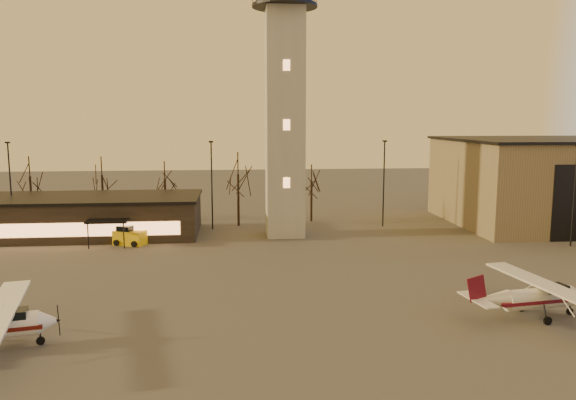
{
  "coord_description": "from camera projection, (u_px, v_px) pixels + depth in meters",
  "views": [
    {
      "loc": [
        -5.38,
        -29.94,
        12.64
      ],
      "look_at": [
        -1.28,
        13.0,
        6.36
      ],
      "focal_mm": 35.0,
      "sensor_mm": 36.0,
      "label": 1
    }
  ],
  "objects": [
    {
      "name": "ground",
      "position": [
        332.0,
        343.0,
        31.82
      ],
      "size": [
        220.0,
        220.0,
        0.0
      ],
      "primitive_type": "plane",
      "color": "#413E3C",
      "rests_on": "ground"
    },
    {
      "name": "control_tower",
      "position": [
        285.0,
        83.0,
        59.02
      ],
      "size": [
        6.8,
        6.8,
        32.6
      ],
      "color": "#9D9A95",
      "rests_on": "ground"
    },
    {
      "name": "terminal",
      "position": [
        82.0,
        216.0,
        60.94
      ],
      "size": [
        25.4,
        12.2,
        4.3
      ],
      "color": "black",
      "rests_on": "ground"
    },
    {
      "name": "light_poles",
      "position": [
        289.0,
        185.0,
        61.62
      ],
      "size": [
        58.5,
        12.25,
        10.14
      ],
      "color": "black",
      "rests_on": "ground"
    },
    {
      "name": "tree_row",
      "position": [
        166.0,
        174.0,
        68.25
      ],
      "size": [
        37.2,
        9.2,
        8.8
      ],
      "color": "black",
      "rests_on": "ground"
    },
    {
      "name": "cessna_front",
      "position": [
        541.0,
        301.0,
        35.82
      ],
      "size": [
        9.03,
        11.38,
        3.12
      ],
      "rotation": [
        0.0,
        0.0,
        0.14
      ],
      "color": "silver",
      "rests_on": "ground"
    },
    {
      "name": "service_cart",
      "position": [
        129.0,
        237.0,
        56.63
      ],
      "size": [
        3.46,
        2.85,
        1.94
      ],
      "rotation": [
        0.0,
        0.0,
        -0.4
      ],
      "color": "#DEB70D",
      "rests_on": "ground"
    }
  ]
}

